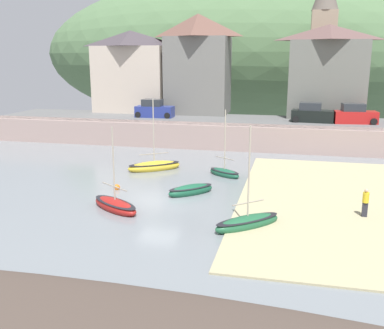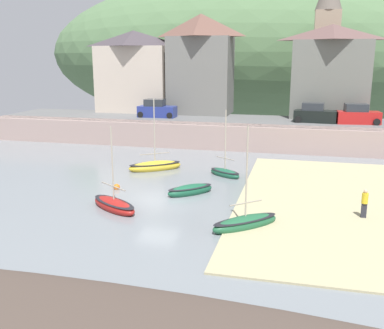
% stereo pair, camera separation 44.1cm
% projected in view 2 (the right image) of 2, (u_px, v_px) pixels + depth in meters
% --- Properties ---
extents(ground, '(48.00, 41.00, 0.61)m').
position_uv_depth(ground, '(117.00, 267.00, 18.56)').
color(ground, gray).
extents(quay_seawall, '(48.00, 9.40, 2.40)m').
position_uv_depth(quay_seawall, '(212.00, 134.00, 44.15)').
color(quay_seawall, '#A28981').
rests_on(quay_seawall, ground).
extents(hillside_backdrop, '(80.00, 44.00, 27.03)m').
position_uv_depth(hillside_backdrop, '(271.00, 53.00, 77.18)').
color(hillside_backdrop, '#53744B').
rests_on(hillside_backdrop, ground).
extents(waterfront_building_left, '(8.72, 4.98, 9.41)m').
position_uv_depth(waterfront_building_left, '(134.00, 71.00, 52.60)').
color(waterfront_building_left, beige).
rests_on(waterfront_building_left, ground).
extents(waterfront_building_centre, '(7.30, 5.26, 11.11)m').
position_uv_depth(waterfront_building_centre, '(201.00, 64.00, 50.52)').
color(waterfront_building_centre, slate).
rests_on(waterfront_building_centre, ground).
extents(waterfront_building_right, '(8.23, 5.65, 9.74)m').
position_uv_depth(waterfront_building_right, '(330.00, 71.00, 47.39)').
color(waterfront_building_right, slate).
rests_on(waterfront_building_right, ground).
extents(church_with_spire, '(3.00, 3.00, 16.05)m').
position_uv_depth(church_with_spire, '(326.00, 40.00, 50.49)').
color(church_with_spire, gray).
rests_on(church_with_spire, ground).
extents(rowboat_small_beached, '(3.86, 3.12, 5.13)m').
position_uv_depth(rowboat_small_beached, '(114.00, 205.00, 26.13)').
color(rowboat_small_beached, maroon).
rests_on(rowboat_small_beached, ground).
extents(dinghy_open_wooden, '(3.65, 3.48, 5.63)m').
position_uv_depth(dinghy_open_wooden, '(245.00, 223.00, 23.21)').
color(dinghy_open_wooden, '#205B38').
rests_on(dinghy_open_wooden, ground).
extents(sailboat_tall_mast, '(2.89, 2.40, 5.17)m').
position_uv_depth(sailboat_tall_mast, '(225.00, 173.00, 33.54)').
color(sailboat_tall_mast, '#1B553B').
rests_on(sailboat_tall_mast, ground).
extents(sailboat_white_hull, '(4.30, 3.62, 5.85)m').
position_uv_depth(sailboat_white_hull, '(155.00, 166.00, 35.38)').
color(sailboat_white_hull, gold).
rests_on(sailboat_white_hull, ground).
extents(motorboat_with_cabin, '(3.08, 3.01, 0.82)m').
position_uv_depth(motorboat_with_cabin, '(190.00, 190.00, 29.08)').
color(motorboat_with_cabin, '#195439').
rests_on(motorboat_with_cabin, ground).
extents(parked_car_near_slipway, '(4.11, 1.82, 1.95)m').
position_uv_depth(parked_car_near_slipway, '(157.00, 110.00, 48.32)').
color(parked_car_near_slipway, navy).
rests_on(parked_car_near_slipway, ground).
extents(parked_car_by_wall, '(4.24, 2.08, 1.95)m').
position_uv_depth(parked_car_by_wall, '(315.00, 114.00, 44.44)').
color(parked_car_by_wall, black).
rests_on(parked_car_by_wall, ground).
extents(parked_car_end_of_row, '(4.27, 2.16, 1.95)m').
position_uv_depth(parked_car_end_of_row, '(358.00, 115.00, 43.50)').
color(parked_car_end_of_row, '#B41C1B').
rests_on(parked_car_end_of_row, ground).
extents(person_on_slipway, '(0.34, 0.34, 1.62)m').
position_uv_depth(person_on_slipway, '(365.00, 202.00, 24.37)').
color(person_on_slipway, '#282833').
rests_on(person_on_slipway, ground).
extents(mooring_buoy, '(0.44, 0.44, 0.44)m').
position_uv_depth(mooring_buoy, '(117.00, 187.00, 30.20)').
color(mooring_buoy, orange).
rests_on(mooring_buoy, ground).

